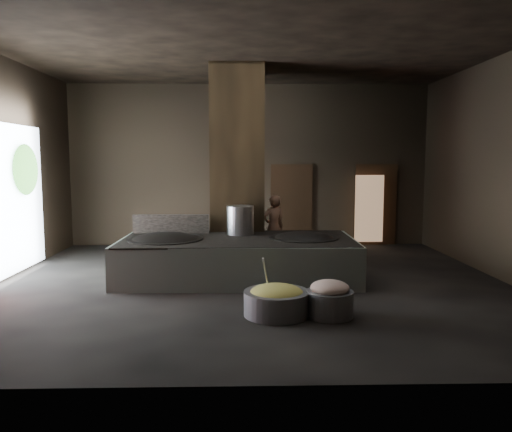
{
  "coord_description": "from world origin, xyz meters",
  "views": [
    {
      "loc": [
        -0.17,
        -9.59,
        2.4
      ],
      "look_at": [
        0.1,
        0.68,
        1.25
      ],
      "focal_mm": 35.0,
      "sensor_mm": 36.0,
      "label": 1
    }
  ],
  "objects_px": {
    "hearth_platform": "(238,259)",
    "cook": "(274,227)",
    "wok_right": "(304,241)",
    "wok_left": "(166,243)",
    "veg_basin": "(277,303)",
    "stock_pot": "(240,220)",
    "meat_basin": "(330,304)"
  },
  "relations": [
    {
      "from": "hearth_platform",
      "to": "cook",
      "type": "height_order",
      "value": "cook"
    },
    {
      "from": "hearth_platform",
      "to": "wok_right",
      "type": "relative_size",
      "value": 3.41
    },
    {
      "from": "cook",
      "to": "wok_left",
      "type": "bearing_deg",
      "value": 16.27
    },
    {
      "from": "wok_left",
      "to": "veg_basin",
      "type": "bearing_deg",
      "value": -48.87
    },
    {
      "from": "hearth_platform",
      "to": "cook",
      "type": "distance_m",
      "value": 2.27
    },
    {
      "from": "wok_left",
      "to": "wok_right",
      "type": "relative_size",
      "value": 1.07
    },
    {
      "from": "hearth_platform",
      "to": "wok_right",
      "type": "bearing_deg",
      "value": 3.07
    },
    {
      "from": "cook",
      "to": "veg_basin",
      "type": "distance_m",
      "value": 4.55
    },
    {
      "from": "wok_left",
      "to": "wok_right",
      "type": "distance_m",
      "value": 2.8
    },
    {
      "from": "wok_right",
      "to": "cook",
      "type": "relative_size",
      "value": 0.89
    },
    {
      "from": "wok_right",
      "to": "cook",
      "type": "distance_m",
      "value": 2.08
    },
    {
      "from": "stock_pot",
      "to": "cook",
      "type": "relative_size",
      "value": 0.39
    },
    {
      "from": "veg_basin",
      "to": "cook",
      "type": "bearing_deg",
      "value": 87.1
    },
    {
      "from": "wok_left",
      "to": "stock_pot",
      "type": "relative_size",
      "value": 2.42
    },
    {
      "from": "wok_left",
      "to": "meat_basin",
      "type": "xyz_separation_m",
      "value": [
        2.89,
        -2.46,
        -0.55
      ]
    },
    {
      "from": "meat_basin",
      "to": "stock_pot",
      "type": "bearing_deg",
      "value": 114.46
    },
    {
      "from": "meat_basin",
      "to": "wok_right",
      "type": "bearing_deg",
      "value": 92.09
    },
    {
      "from": "hearth_platform",
      "to": "cook",
      "type": "xyz_separation_m",
      "value": [
        0.86,
        2.07,
        0.37
      ]
    },
    {
      "from": "veg_basin",
      "to": "stock_pot",
      "type": "bearing_deg",
      "value": 100.98
    },
    {
      "from": "wok_left",
      "to": "wok_right",
      "type": "height_order",
      "value": "wok_left"
    },
    {
      "from": "wok_left",
      "to": "veg_basin",
      "type": "distance_m",
      "value": 3.21
    },
    {
      "from": "veg_basin",
      "to": "wok_left",
      "type": "bearing_deg",
      "value": 131.13
    },
    {
      "from": "wok_left",
      "to": "cook",
      "type": "bearing_deg",
      "value": 42.65
    },
    {
      "from": "wok_right",
      "to": "hearth_platform",
      "type": "bearing_deg",
      "value": -177.88
    },
    {
      "from": "hearth_platform",
      "to": "meat_basin",
      "type": "height_order",
      "value": "hearth_platform"
    },
    {
      "from": "hearth_platform",
      "to": "meat_basin",
      "type": "xyz_separation_m",
      "value": [
        1.44,
        -2.51,
        -0.21
      ]
    },
    {
      "from": "wok_left",
      "to": "veg_basin",
      "type": "height_order",
      "value": "wok_left"
    },
    {
      "from": "stock_pot",
      "to": "cook",
      "type": "height_order",
      "value": "cook"
    },
    {
      "from": "stock_pot",
      "to": "veg_basin",
      "type": "bearing_deg",
      "value": -79.02
    },
    {
      "from": "wok_right",
      "to": "cook",
      "type": "xyz_separation_m",
      "value": [
        -0.49,
        2.02,
        0.03
      ]
    },
    {
      "from": "hearth_platform",
      "to": "meat_basin",
      "type": "distance_m",
      "value": 2.91
    },
    {
      "from": "meat_basin",
      "to": "hearth_platform",
      "type": "bearing_deg",
      "value": 119.87
    }
  ]
}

